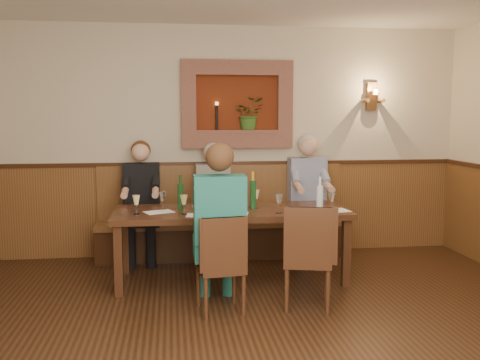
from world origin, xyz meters
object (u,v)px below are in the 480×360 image
(bench, at_px, (223,230))
(chair_near_right, at_px, (307,278))
(chair_near_left, at_px, (221,284))
(wine_bottle_green_a, at_px, (253,194))
(spittoon_bucket, at_px, (228,196))
(person_bench_mid, at_px, (214,212))
(water_bottle, at_px, (320,198))
(wine_bottle_green_b, at_px, (181,195))
(person_chair_front, at_px, (219,240))
(person_bench_left, at_px, (142,212))
(person_bench_right, at_px, (308,206))
(dining_table, at_px, (231,217))

(bench, xyz_separation_m, chair_near_right, (0.59, -1.83, -0.05))
(chair_near_left, distance_m, wine_bottle_green_a, 1.21)
(chair_near_right, relative_size, spittoon_bucket, 3.53)
(person_bench_mid, bearing_deg, spittoon_bucket, -83.79)
(water_bottle, bearing_deg, wine_bottle_green_b, 164.23)
(person_chair_front, bearing_deg, chair_near_left, -88.91)
(chair_near_left, bearing_deg, person_bench_mid, 79.41)
(wine_bottle_green_a, height_order, water_bottle, wine_bottle_green_a)
(bench, distance_m, water_bottle, 1.62)
(bench, bearing_deg, spittoon_bucket, -91.58)
(chair_near_right, bearing_deg, chair_near_left, -164.67)
(person_bench_left, height_order, person_bench_right, person_bench_right)
(person_chair_front, relative_size, spittoon_bucket, 5.58)
(bench, xyz_separation_m, person_bench_right, (1.04, -0.11, 0.29))
(dining_table, distance_m, spittoon_bucket, 0.21)
(person_bench_mid, height_order, water_bottle, person_bench_mid)
(person_bench_left, bearing_deg, spittoon_bucket, -41.20)
(person_bench_left, xyz_separation_m, person_chair_front, (0.76, -1.61, 0.03))
(person_bench_left, relative_size, wine_bottle_green_b, 3.94)
(person_bench_right, distance_m, wine_bottle_green_b, 1.76)
(chair_near_right, bearing_deg, person_bench_mid, 125.88)
(person_bench_left, distance_m, spittoon_bucket, 1.28)
(wine_bottle_green_a, relative_size, water_bottle, 1.06)
(chair_near_left, distance_m, water_bottle, 1.37)
(wine_bottle_green_a, bearing_deg, chair_near_left, -114.52)
(spittoon_bucket, bearing_deg, person_chair_front, -102.07)
(dining_table, distance_m, person_bench_left, 1.28)
(person_chair_front, height_order, spittoon_bucket, person_chair_front)
(spittoon_bucket, xyz_separation_m, water_bottle, (0.88, -0.33, 0.01))
(dining_table, xyz_separation_m, water_bottle, (0.85, -0.31, 0.22))
(person_bench_mid, relative_size, wine_bottle_green_b, 3.86)
(person_bench_mid, bearing_deg, water_bottle, -49.92)
(wine_bottle_green_a, bearing_deg, dining_table, -174.72)
(chair_near_right, height_order, spittoon_bucket, spittoon_bucket)
(person_bench_right, height_order, spittoon_bucket, person_bench_right)
(bench, bearing_deg, person_bench_right, -5.89)
(spittoon_bucket, xyz_separation_m, wine_bottle_green_b, (-0.49, 0.06, 0.01))
(chair_near_left, bearing_deg, chair_near_right, -6.46)
(bench, relative_size, person_bench_right, 2.02)
(dining_table, xyz_separation_m, spittoon_bucket, (-0.03, 0.02, 0.21))
(person_chair_front, bearing_deg, dining_table, 75.85)
(spittoon_bucket, relative_size, wine_bottle_green_b, 0.74)
(chair_near_right, bearing_deg, dining_table, 137.23)
(person_bench_mid, bearing_deg, bench, 42.40)
(water_bottle, bearing_deg, chair_near_right, -115.01)
(chair_near_left, xyz_separation_m, spittoon_bucket, (0.17, 0.93, 0.63))
(bench, xyz_separation_m, wine_bottle_green_a, (0.23, -0.92, 0.58))
(person_bench_left, distance_m, person_bench_mid, 0.85)
(spittoon_bucket, xyz_separation_m, wine_bottle_green_a, (0.26, 0.00, 0.03))
(person_bench_mid, relative_size, person_chair_front, 0.94)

